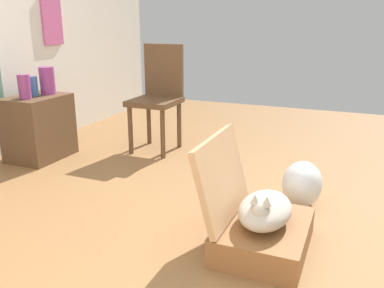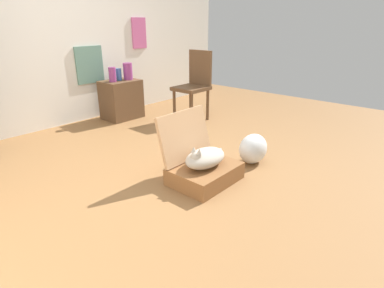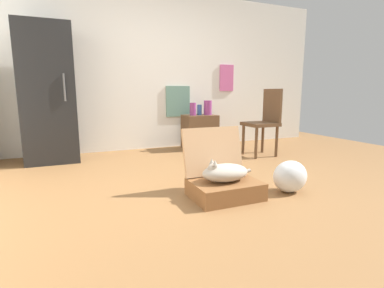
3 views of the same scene
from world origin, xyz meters
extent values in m
plane|color=olive|center=(0.00, 0.00, 0.00)|extent=(7.68, 7.68, 0.00)
cube|color=#C65890|center=(1.38, 2.19, 1.22)|extent=(0.28, 0.02, 0.48)
cube|color=brown|center=(-0.09, -0.41, 0.08)|extent=(0.61, 0.47, 0.16)
cube|color=tan|center=(-0.09, -0.16, 0.39)|extent=(0.61, 0.16, 0.46)
ellipsoid|color=#B2A899|center=(-0.09, -0.41, 0.24)|extent=(0.44, 0.28, 0.16)
sphere|color=#B2A899|center=(-0.21, -0.41, 0.28)|extent=(0.11, 0.11, 0.11)
cone|color=#B2A899|center=(-0.21, -0.44, 0.35)|extent=(0.05, 0.05, 0.05)
cone|color=#B2A899|center=(-0.21, -0.38, 0.35)|extent=(0.05, 0.05, 0.05)
cylinder|color=#B2A899|center=(0.11, -0.37, 0.20)|extent=(0.20, 0.03, 0.07)
ellipsoid|color=silver|center=(0.57, -0.52, 0.16)|extent=(0.35, 0.26, 0.31)
cube|color=brown|center=(0.68, 1.85, 0.29)|extent=(0.54, 0.41, 0.58)
cylinder|color=#8C387A|center=(0.55, 1.83, 0.68)|extent=(0.10, 0.10, 0.21)
cylinder|color=#8C387A|center=(0.82, 1.82, 0.70)|extent=(0.13, 0.13, 0.24)
cylinder|color=#38609E|center=(0.68, 1.86, 0.66)|extent=(0.08, 0.08, 0.17)
cylinder|color=brown|center=(1.11, 1.15, 0.23)|extent=(0.04, 0.04, 0.46)
cylinder|color=brown|center=(1.11, 0.81, 0.23)|extent=(0.04, 0.04, 0.46)
cylinder|color=brown|center=(1.47, 1.15, 0.23)|extent=(0.04, 0.04, 0.46)
cylinder|color=brown|center=(1.47, 0.81, 0.23)|extent=(0.04, 0.04, 0.46)
cube|color=brown|center=(1.29, 0.98, 0.48)|extent=(0.46, 0.43, 0.05)
cube|color=brown|center=(1.49, 0.98, 0.76)|extent=(0.04, 0.40, 0.50)
camera|label=1|loc=(-2.10, -0.82, 1.22)|focal=38.22mm
camera|label=2|loc=(-2.10, -2.03, 1.38)|focal=29.20mm
camera|label=3|loc=(-1.36, -2.65, 0.96)|focal=27.26mm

